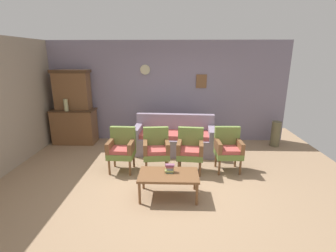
# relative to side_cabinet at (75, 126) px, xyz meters

# --- Properties ---
(ground_plane) EXTENTS (7.68, 7.68, 0.00)m
(ground_plane) POSITION_rel_side_cabinet_xyz_m (2.52, -2.25, -0.47)
(ground_plane) COLOR #997A5B
(wall_back_with_decor) EXTENTS (6.40, 0.09, 2.70)m
(wall_back_with_decor) POSITION_rel_side_cabinet_xyz_m (2.52, 0.38, 0.89)
(wall_back_with_decor) COLOR gray
(wall_back_with_decor) RESTS_ON ground
(side_cabinet) EXTENTS (1.16, 0.55, 0.93)m
(side_cabinet) POSITION_rel_side_cabinet_xyz_m (0.00, 0.00, 0.00)
(side_cabinet) COLOR brown
(side_cabinet) RESTS_ON ground
(cabinet_upper_hutch) EXTENTS (0.99, 0.38, 1.03)m
(cabinet_upper_hutch) POSITION_rel_side_cabinet_xyz_m (0.00, 0.08, 0.98)
(cabinet_upper_hutch) COLOR brown
(cabinet_upper_hutch) RESTS_ON side_cabinet
(vase_on_cabinet) EXTENTS (0.11, 0.11, 0.31)m
(vase_on_cabinet) POSITION_rel_side_cabinet_xyz_m (-0.09, -0.19, 0.62)
(vase_on_cabinet) COLOR tan
(vase_on_cabinet) RESTS_ON side_cabinet
(floral_couch) EXTENTS (1.99, 0.91, 0.90)m
(floral_couch) POSITION_rel_side_cabinet_xyz_m (2.71, -0.58, -0.14)
(floral_couch) COLOR gray
(floral_couch) RESTS_ON ground
(armchair_row_middle) EXTENTS (0.54, 0.51, 0.90)m
(armchair_row_middle) POSITION_rel_side_cabinet_xyz_m (1.64, -1.64, 0.03)
(armchair_row_middle) COLOR olive
(armchair_row_middle) RESTS_ON ground
(armchair_near_couch_end) EXTENTS (0.57, 0.55, 0.90)m
(armchair_near_couch_end) POSITION_rel_side_cabinet_xyz_m (2.35, -1.64, 0.03)
(armchair_near_couch_end) COLOR olive
(armchair_near_couch_end) RESTS_ON ground
(armchair_near_cabinet) EXTENTS (0.56, 0.54, 0.90)m
(armchair_near_cabinet) POSITION_rel_side_cabinet_xyz_m (3.04, -1.64, 0.03)
(armchair_near_cabinet) COLOR olive
(armchair_near_cabinet) RESTS_ON ground
(armchair_by_doorway) EXTENTS (0.54, 0.51, 0.90)m
(armchair_by_doorway) POSITION_rel_side_cabinet_xyz_m (3.82, -1.56, 0.03)
(armchair_by_doorway) COLOR olive
(armchair_by_doorway) RESTS_ON ground
(coffee_table) EXTENTS (1.00, 0.56, 0.42)m
(coffee_table) POSITION_rel_side_cabinet_xyz_m (2.63, -2.62, -0.09)
(coffee_table) COLOR brown
(coffee_table) RESTS_ON ground
(book_stack_on_table) EXTENTS (0.16, 0.11, 0.14)m
(book_stack_on_table) POSITION_rel_side_cabinet_xyz_m (2.64, -2.55, 0.02)
(book_stack_on_table) COLOR gray
(book_stack_on_table) RESTS_ON coffee_table
(floor_vase_by_wall) EXTENTS (0.24, 0.24, 0.67)m
(floor_vase_by_wall) POSITION_rel_side_cabinet_xyz_m (5.37, -0.10, -0.13)
(floor_vase_by_wall) COLOR brown
(floor_vase_by_wall) RESTS_ON ground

